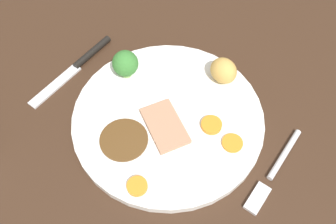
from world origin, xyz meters
The scene contains 11 objects.
dining_table centered at (0.00, 0.00, 1.80)cm, with size 120.00×84.00×3.60cm, color #382316.
dinner_plate centered at (0.69, 0.87, 4.30)cm, with size 29.67×29.67×1.40cm, color white.
gravy_pool centered at (3.91, 7.99, 5.15)cm, with size 7.20×7.20×0.30cm, color #563819.
meat_slice_main centered at (0.45, 2.88, 5.40)cm, with size 8.23×4.97×0.80cm, color tan.
roast_potato_left centered at (-2.98, -10.05, 7.04)cm, with size 4.61×3.94×4.08cm, color tan.
carrot_coin_front centered at (-1.95, 12.92, 5.32)cm, with size 2.87×2.87×0.65cm, color orange.
carrot_coin_back centered at (-9.89, 0.08, 5.21)cm, with size 3.11×3.11×0.41cm, color orange.
carrot_coin_side centered at (-5.86, -1.01, 5.35)cm, with size 3.19×3.19×0.70cm, color orange.
broccoli_floret centered at (10.83, -2.35, 7.74)cm, with size 4.27×4.27×4.96cm.
fork centered at (-16.86, 0.31, 3.99)cm, with size 2.50×15.31×0.90cm.
knife centered at (19.81, -0.42, 4.05)cm, with size 3.02×18.56×1.20cm.
Camera 1 is at (-15.14, 25.99, 51.29)cm, focal length 38.11 mm.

